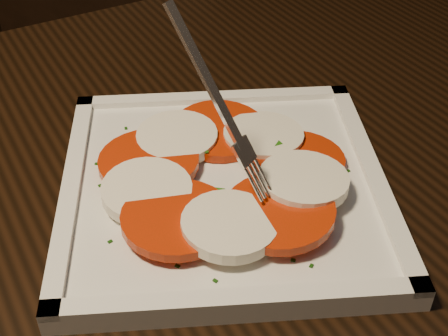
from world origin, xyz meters
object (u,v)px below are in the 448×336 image
plate (224,188)px  chair (98,56)px  table (180,288)px  fork (206,99)px

plate → chair: bearing=88.9°
table → chair: chair is taller
chair → table: bearing=-70.7°
table → plate: size_ratio=4.80×
table → plate: 0.12m
chair → fork: (-0.03, -0.69, 0.32)m
table → plate: (0.05, 0.00, 0.11)m
plate → fork: (-0.02, -0.01, 0.10)m
table → plate: plate is taller
chair → plate: 0.72m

